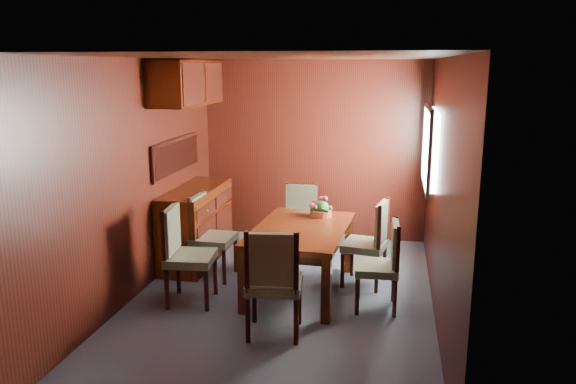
% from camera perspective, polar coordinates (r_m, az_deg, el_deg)
% --- Properties ---
extents(ground, '(4.50, 4.50, 0.00)m').
position_cam_1_polar(ground, '(5.78, -0.67, -10.97)').
color(ground, '#3C4552').
rests_on(ground, ground).
extents(room_shell, '(3.06, 4.52, 2.41)m').
position_cam_1_polar(room_shell, '(5.68, -1.08, 5.72)').
color(room_shell, black).
rests_on(room_shell, ground).
extents(sideboard, '(0.48, 1.40, 0.90)m').
position_cam_1_polar(sideboard, '(6.87, -9.28, -3.27)').
color(sideboard, '#391507').
rests_on(sideboard, ground).
extents(dining_table, '(1.02, 1.54, 0.69)m').
position_cam_1_polar(dining_table, '(5.82, 1.32, -4.54)').
color(dining_table, '#391507').
rests_on(dining_table, ground).
extents(chair_left_near, '(0.50, 0.52, 0.99)m').
position_cam_1_polar(chair_left_near, '(5.66, -10.62, -5.73)').
color(chair_left_near, black).
rests_on(chair_left_near, ground).
extents(chair_left_far, '(0.45, 0.47, 0.95)m').
position_cam_1_polar(chair_left_far, '(6.30, -8.21, -3.96)').
color(chair_left_far, black).
rests_on(chair_left_far, ground).
extents(chair_right_near, '(0.42, 0.44, 0.89)m').
position_cam_1_polar(chair_right_near, '(5.51, 9.73, -6.86)').
color(chair_right_near, black).
rests_on(chair_right_near, ground).
extents(chair_right_far, '(0.50, 0.52, 0.94)m').
position_cam_1_polar(chair_right_far, '(6.06, 8.46, -4.69)').
color(chair_right_far, black).
rests_on(chair_right_far, ground).
extents(chair_head, '(0.52, 0.50, 1.00)m').
position_cam_1_polar(chair_head, '(4.86, -1.51, -8.65)').
color(chair_head, black).
rests_on(chair_head, ground).
extents(chair_foot, '(0.43, 0.41, 0.90)m').
position_cam_1_polar(chair_foot, '(6.96, 1.25, -2.49)').
color(chair_foot, black).
rests_on(chair_foot, ground).
extents(flower_centerpiece, '(0.26, 0.26, 0.26)m').
position_cam_1_polar(flower_centerpiece, '(6.20, 3.37, -1.37)').
color(flower_centerpiece, '#C15D3B').
rests_on(flower_centerpiece, dining_table).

